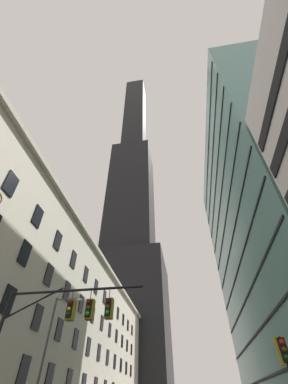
# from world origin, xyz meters

# --- Properties ---
(station_building) EXTENTS (12.98, 75.43, 22.75)m
(station_building) POSITION_xyz_m (-17.15, 31.71, 11.35)
(station_building) COLOR beige
(station_building) RESTS_ON ground
(dark_skyscraper) EXTENTS (29.54, 29.54, 218.60)m
(dark_skyscraper) POSITION_xyz_m (-18.27, 82.59, 66.78)
(dark_skyscraper) COLOR black
(dark_skyscraper) RESTS_ON ground
(traffic_signal_mast) EXTENTS (8.21, 0.63, 6.83)m
(traffic_signal_mast) POSITION_xyz_m (-3.41, 2.94, 5.14)
(traffic_signal_mast) COLOR black
(traffic_signal_mast) RESTS_ON sidewalk_left
(traffic_light_near_right) EXTENTS (0.40, 0.63, 3.80)m
(traffic_light_near_right) POSITION_xyz_m (7.24, 2.36, 3.20)
(traffic_light_near_right) COLOR black
(traffic_light_near_right) RESTS_ON sidewalk_right
(street_lamppost) EXTENTS (2.49, 0.32, 8.73)m
(street_lamppost) POSITION_xyz_m (-7.51, 10.10, 5.28)
(street_lamppost) COLOR #47474C
(street_lamppost) RESTS_ON sidewalk_left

